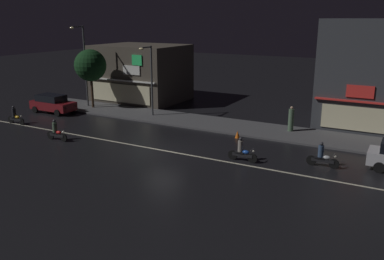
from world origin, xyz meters
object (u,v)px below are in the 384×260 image
at_px(streetlamp_mid, 150,74).
at_px(motorcycle_following, 322,157).
at_px(traffic_cone, 237,134).
at_px(pedestrian_on_sidewalk, 291,120).
at_px(motorcycle_lead, 56,132).
at_px(parked_car_near_kerb, 53,103).
at_px(motorcycle_trailing_far, 15,117).
at_px(motorcycle_opposite_lane, 242,151).
at_px(streetlamp_west, 84,60).

bearing_deg(streetlamp_mid, motorcycle_following, -19.07).
bearing_deg(traffic_cone, pedestrian_on_sidewalk, 47.37).
bearing_deg(motorcycle_lead, streetlamp_mid, -101.24).
height_order(pedestrian_on_sidewalk, parked_car_near_kerb, pedestrian_on_sidewalk).
distance_m(motorcycle_trailing_far, traffic_cone, 18.39).
bearing_deg(motorcycle_opposite_lane, parked_car_near_kerb, 164.89).
relative_size(parked_car_near_kerb, motorcycle_following, 2.26).
bearing_deg(motorcycle_following, streetlamp_west, 173.13).
xyz_separation_m(streetlamp_west, motorcycle_trailing_far, (-0.65, -7.70, -3.99)).
xyz_separation_m(streetlamp_mid, parked_car_near_kerb, (-8.98, -2.89, -2.92)).
height_order(streetlamp_west, motorcycle_following, streetlamp_west).
bearing_deg(traffic_cone, motorcycle_trailing_far, -163.92).
distance_m(streetlamp_mid, motorcycle_following, 17.08).
xyz_separation_m(streetlamp_mid, motorcycle_lead, (-1.96, -9.13, -3.16)).
relative_size(parked_car_near_kerb, traffic_cone, 7.82).
bearing_deg(streetlamp_mid, traffic_cone, -14.12).
relative_size(streetlamp_west, traffic_cone, 13.92).
distance_m(motorcycle_opposite_lane, motorcycle_trailing_far, 19.83).
relative_size(pedestrian_on_sidewalk, motorcycle_trailing_far, 1.01).
relative_size(streetlamp_mid, parked_car_near_kerb, 1.41).
bearing_deg(parked_car_near_kerb, streetlamp_west, 69.89).
xyz_separation_m(motorcycle_opposite_lane, motorcycle_trailing_far, (-19.82, -0.58, 0.00)).
xyz_separation_m(motorcycle_lead, motorcycle_trailing_far, (-6.51, 1.72, 0.00)).
bearing_deg(motorcycle_opposite_lane, motorcycle_lead, -174.36).
relative_size(streetlamp_mid, motorcycle_lead, 3.20).
relative_size(motorcycle_trailing_far, traffic_cone, 3.45).
bearing_deg(streetlamp_mid, motorcycle_lead, -102.11).
bearing_deg(pedestrian_on_sidewalk, motorcycle_opposite_lane, -145.51).
bearing_deg(streetlamp_west, pedestrian_on_sidewalk, 1.89).
distance_m(pedestrian_on_sidewalk, motorcycle_following, 7.41).
xyz_separation_m(parked_car_near_kerb, motorcycle_trailing_far, (0.52, -4.52, -0.24)).
bearing_deg(parked_car_near_kerb, traffic_cone, 1.80).
height_order(parked_car_near_kerb, motorcycle_trailing_far, parked_car_near_kerb).
distance_m(parked_car_near_kerb, motorcycle_opposite_lane, 20.72).
bearing_deg(motorcycle_opposite_lane, motorcycle_following, 12.50).
bearing_deg(streetlamp_west, motorcycle_opposite_lane, -20.39).
height_order(streetlamp_west, motorcycle_trailing_far, streetlamp_west).
relative_size(streetlamp_west, parked_car_near_kerb, 1.78).
distance_m(parked_car_near_kerb, motorcycle_trailing_far, 4.56).
xyz_separation_m(parked_car_near_kerb, motorcycle_opposite_lane, (20.34, -3.94, -0.24)).
xyz_separation_m(streetlamp_mid, motorcycle_opposite_lane, (11.35, -6.83, -3.16)).
bearing_deg(motorcycle_following, motorcycle_trailing_far, -168.64).
distance_m(streetlamp_west, streetlamp_mid, 7.87).
xyz_separation_m(motorcycle_trailing_far, traffic_cone, (17.67, 5.09, -0.36)).
xyz_separation_m(parked_car_near_kerb, traffic_cone, (18.19, 0.57, -0.59)).
bearing_deg(motorcycle_lead, pedestrian_on_sidewalk, -143.71).
xyz_separation_m(motorcycle_following, traffic_cone, (-6.66, 3.17, -0.36)).
relative_size(motorcycle_lead, motorcycle_trailing_far, 1.00).
bearing_deg(motorcycle_following, streetlamp_mid, 167.77).
xyz_separation_m(streetlamp_mid, motorcycle_trailing_far, (-8.47, -7.41, -3.16)).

